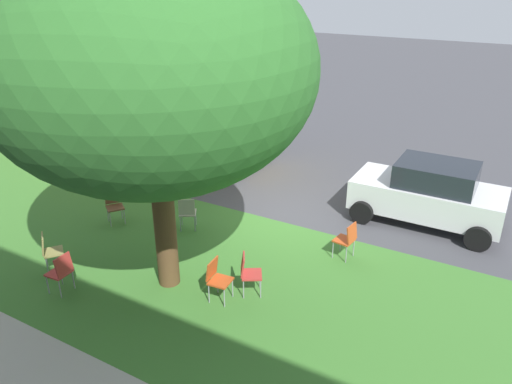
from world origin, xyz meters
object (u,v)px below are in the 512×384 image
Objects in this scene: school_bus at (130,99)px; parked_car at (429,193)px; chair_2 at (61,270)px; chair_4 at (49,249)px; chair_0 at (114,204)px; chair_3 at (347,238)px; chair_5 at (187,211)px; street_tree at (152,70)px; chair_1 at (248,271)px; chair_6 at (217,277)px.

parked_car is at bearing 174.91° from school_bus.
chair_4 is (0.88, -0.44, 0.00)m from chair_2.
chair_2 is 0.24× the size of parked_car.
chair_0 is 0.24× the size of parked_car.
chair_3 is at bearing -146.16° from chair_4.
chair_5 is at bearing 142.72° from school_bus.
street_tree is 7.49× the size of chair_1.
chair_4 and chair_6 have the same top height.
street_tree is at bearing 136.51° from school_bus.
chair_1 is at bearing 167.71° from chair_0.
chair_3 is (-5.84, -1.26, 0.00)m from chair_0.
chair_3 is at bearing -136.60° from street_tree.
street_tree is 4.25m from chair_1.
chair_5 is (-1.48, -2.96, 0.00)m from chair_4.
parked_car is (-2.44, -4.96, 0.32)m from chair_1.
chair_5 is at bearing -63.13° from street_tree.
chair_2 is 1.00× the size of chair_4.
chair_1 is (-1.64, -0.48, -3.89)m from street_tree.
chair_5 is at bearing -116.60° from chair_4.
chair_0 is 1.99m from chair_5.
chair_5 is at bearing -42.26° from chair_6.
chair_2 is 1.00× the size of chair_3.
street_tree is 1.78× the size of parked_car.
chair_1 is 1.00× the size of chair_5.
chair_4 is at bearing 19.52° from street_tree.
chair_2 and chair_3 have the same top height.
chair_4 is at bearing 100.04° from chair_0.
chair_1 is 1.00× the size of chair_2.
chair_0 is (2.94, -1.48, -3.89)m from street_tree.
parked_car is (-6.60, -6.34, 0.32)m from chair_4.
chair_3 is 0.08× the size of school_bus.
street_tree is at bearing 153.26° from chair_0.
chair_2 is 3.45m from chair_5.
school_bus is (8.39, -5.92, 1.24)m from chair_1.
chair_5 is 0.08× the size of school_bus.
chair_4 is 1.00× the size of chair_6.
chair_0 is 5.98m from chair_3.
parked_car is 0.36× the size of school_bus.
street_tree is 9.68m from school_bus.
chair_4 is 1.00× the size of chair_5.
chair_3 is at bearing 66.34° from parked_car.
chair_6 is (-2.85, -1.35, 0.00)m from chair_2.
parked_car reaches higher than chair_4.
school_bus is (7.97, -6.40, 1.24)m from chair_6.
street_tree is 5.10m from chair_0.
chair_6 is at bearing 137.74° from chair_5.
street_tree is 4.73m from chair_4.
chair_1 is 5.53m from parked_car.
chair_3 is 2.97m from parked_car.
chair_6 is (-2.26, 2.05, 0.00)m from chair_5.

